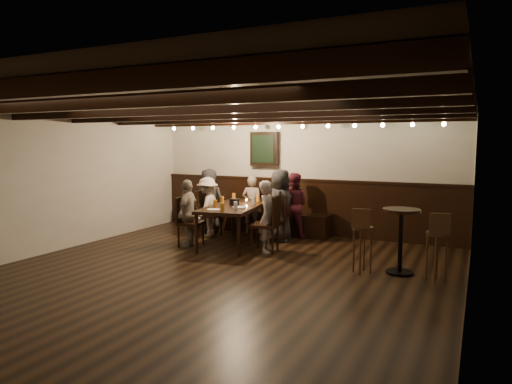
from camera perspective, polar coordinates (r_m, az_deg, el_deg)
The scene contains 27 objects.
room at distance 8.45m, azimuth 0.77°, elevation 0.69°, with size 7.00×7.00×7.00m.
dining_table at distance 8.49m, azimuth -2.61°, elevation -2.04°, with size 1.18×2.06×0.73m.
chair_left_near at distance 9.22m, azimuth -5.89°, elevation -3.83°, with size 0.49×0.49×0.93m.
chair_left_far at distance 8.41m, azimuth -8.26°, elevation -4.89°, with size 0.47×0.47×0.90m.
chair_right_near at distance 8.78m, azimuth 2.83°, elevation -4.36°, with size 0.48×0.48×0.90m.
chair_right_far at distance 7.92m, azimuth 1.27°, elevation -5.34°, with size 0.52×0.52×0.98m.
person_bench_left at distance 9.64m, azimuth -5.88°, elevation -1.06°, with size 0.66×0.43×1.34m, color #262628.
person_bench_centre at distance 9.49m, azimuth -0.50°, elevation -1.58°, with size 0.44×0.29×1.20m, color gray.
person_bench_right at distance 9.11m, azimuth 4.63°, elevation -1.64°, with size 0.63×0.49×1.29m, color maroon.
person_left_near at distance 9.18m, azimuth -6.09°, elevation -1.87°, with size 0.78×0.45×1.20m, color #B3A298.
person_left_far at distance 8.37m, azimuth -8.49°, elevation -2.62°, with size 0.72×0.30×1.22m, color gray.
person_right_near at distance 8.70m, azimuth 3.05°, elevation -1.69°, with size 0.68×0.44×1.38m, color #262528.
person_right_far at distance 7.85m, azimuth 1.48°, elevation -3.08°, with size 0.45×0.30×1.24m, color #9F8F86.
pint_a at distance 9.22m, azimuth -2.81°, elevation -0.57°, with size 0.07×0.07×0.14m, color #BF7219.
pint_b at distance 9.01m, azimuth 0.26°, elevation -0.72°, with size 0.07×0.07×0.14m, color #BF7219.
pint_c at distance 8.67m, azimuth -4.26°, elevation -1.01°, with size 0.07×0.07×0.14m, color #BF7219.
pint_d at distance 8.57m, azimuth -0.27°, elevation -1.08°, with size 0.07×0.07×0.14m, color silver.
pint_e at distance 8.13m, azimuth -5.13°, elevation -1.50°, with size 0.07×0.07×0.14m, color #BF7219.
pint_f at distance 7.89m, azimuth -2.56°, elevation -1.71°, with size 0.07×0.07×0.14m, color silver.
pint_g at distance 7.71m, azimuth -4.23°, elevation -1.91°, with size 0.07×0.07×0.14m, color #BF7219.
plate_near at distance 7.89m, azimuth -5.33°, elevation -2.20°, with size 0.24×0.24×0.01m, color white.
plate_far at distance 8.14m, azimuth -2.11°, elevation -1.91°, with size 0.24×0.24×0.01m, color white.
condiment_caddy at distance 8.43m, azimuth -2.72°, elevation -1.28°, with size 0.15×0.10×0.12m, color black.
candle at distance 8.72m, azimuth -1.21°, elevation -1.25°, with size 0.05×0.05×0.05m, color beige.
high_top_table at distance 6.87m, azimuth 17.65°, elevation -4.70°, with size 0.53×0.53×0.95m.
bar_stool_left at distance 6.82m, azimuth 13.13°, elevation -6.92°, with size 0.30×0.31×0.96m.
bar_stool_right at distance 6.72m, azimuth 21.64°, elevation -7.39°, with size 0.32×0.34×0.96m.
Camera 1 is at (3.33, -5.38, 1.89)m, focal length 32.00 mm.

